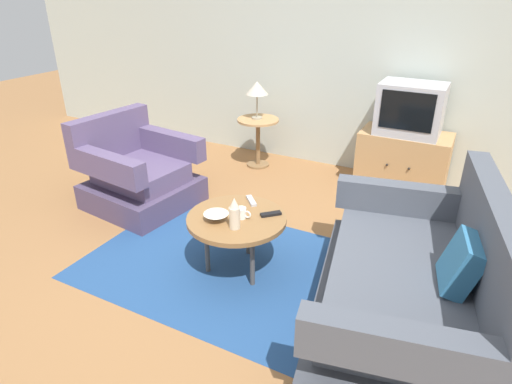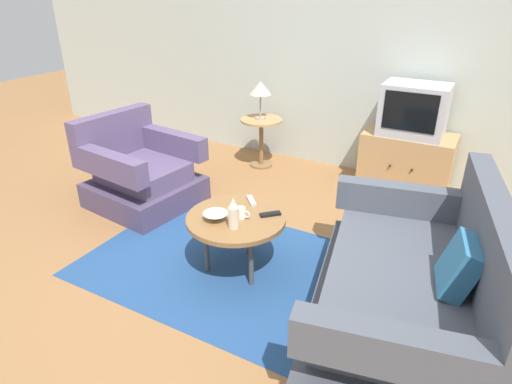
{
  "view_description": "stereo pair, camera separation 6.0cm",
  "coord_description": "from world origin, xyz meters",
  "px_view_note": "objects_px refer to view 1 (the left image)",
  "views": [
    {
      "loc": [
        1.48,
        -2.34,
        1.99
      ],
      "look_at": [
        0.1,
        0.29,
        0.55
      ],
      "focal_mm": 30.6,
      "sensor_mm": 36.0,
      "label": 1
    },
    {
      "loc": [
        1.53,
        -2.31,
        1.99
      ],
      "look_at": [
        0.1,
        0.29,
        0.55
      ],
      "focal_mm": 30.6,
      "sensor_mm": 36.0,
      "label": 2
    }
  ],
  "objects_px": {
    "vase": "(234,214)",
    "tv_remote_silver": "(251,201)",
    "mug": "(242,213)",
    "television": "(410,109)",
    "couch": "(412,290)",
    "coffee_table": "(237,221)",
    "table_lamp": "(257,89)",
    "tv_remote_dark": "(271,214)",
    "tv_stand": "(403,161)",
    "bowl": "(216,217)",
    "side_table": "(258,132)",
    "armchair": "(137,175)"
  },
  "relations": [
    {
      "from": "mug",
      "to": "television",
      "type": "bearing_deg",
      "value": 69.75
    },
    {
      "from": "mug",
      "to": "tv_remote_dark",
      "type": "height_order",
      "value": "mug"
    },
    {
      "from": "bowl",
      "to": "tv_remote_dark",
      "type": "bearing_deg",
      "value": 38.35
    },
    {
      "from": "armchair",
      "to": "table_lamp",
      "type": "xyz_separation_m",
      "value": [
        0.57,
        1.4,
        0.61
      ]
    },
    {
      "from": "side_table",
      "to": "vase",
      "type": "height_order",
      "value": "vase"
    },
    {
      "from": "television",
      "to": "tv_remote_dark",
      "type": "xyz_separation_m",
      "value": [
        -0.59,
        -1.91,
        -0.4
      ]
    },
    {
      "from": "armchair",
      "to": "couch",
      "type": "relative_size",
      "value": 0.55
    },
    {
      "from": "side_table",
      "to": "table_lamp",
      "type": "xyz_separation_m",
      "value": [
        -0.02,
        0.0,
        0.5
      ]
    },
    {
      "from": "table_lamp",
      "to": "tv_remote_silver",
      "type": "distance_m",
      "value": 1.9
    },
    {
      "from": "coffee_table",
      "to": "side_table",
      "type": "relative_size",
      "value": 1.27
    },
    {
      "from": "armchair",
      "to": "vase",
      "type": "bearing_deg",
      "value": 73.08
    },
    {
      "from": "coffee_table",
      "to": "television",
      "type": "bearing_deg",
      "value": 68.72
    },
    {
      "from": "television",
      "to": "table_lamp",
      "type": "xyz_separation_m",
      "value": [
        -1.63,
        -0.13,
        0.05
      ]
    },
    {
      "from": "tv_stand",
      "to": "tv_remote_dark",
      "type": "relative_size",
      "value": 6.24
    },
    {
      "from": "television",
      "to": "vase",
      "type": "relative_size",
      "value": 2.65
    },
    {
      "from": "couch",
      "to": "tv_remote_silver",
      "type": "distance_m",
      "value": 1.33
    },
    {
      "from": "armchair",
      "to": "television",
      "type": "xyz_separation_m",
      "value": [
        2.2,
        1.53,
        0.56
      ]
    },
    {
      "from": "couch",
      "to": "mug",
      "type": "relative_size",
      "value": 15.99
    },
    {
      "from": "bowl",
      "to": "tv_stand",
      "type": "bearing_deg",
      "value": 67.53
    },
    {
      "from": "television",
      "to": "vase",
      "type": "bearing_deg",
      "value": -108.46
    },
    {
      "from": "tv_stand",
      "to": "television",
      "type": "xyz_separation_m",
      "value": [
        0.0,
        -0.02,
        0.56
      ]
    },
    {
      "from": "vase",
      "to": "tv_remote_silver",
      "type": "distance_m",
      "value": 0.42
    },
    {
      "from": "side_table",
      "to": "television",
      "type": "relative_size",
      "value": 0.93
    },
    {
      "from": "tv_stand",
      "to": "mug",
      "type": "relative_size",
      "value": 7.7
    },
    {
      "from": "bowl",
      "to": "table_lamp",
      "type": "bearing_deg",
      "value": 109.82
    },
    {
      "from": "coffee_table",
      "to": "table_lamp",
      "type": "bearing_deg",
      "value": 113.46
    },
    {
      "from": "coffee_table",
      "to": "television",
      "type": "xyz_separation_m",
      "value": [
        0.8,
        2.05,
        0.44
      ]
    },
    {
      "from": "tv_stand",
      "to": "vase",
      "type": "height_order",
      "value": "vase"
    },
    {
      "from": "mug",
      "to": "bowl",
      "type": "bearing_deg",
      "value": -142.15
    },
    {
      "from": "table_lamp",
      "to": "bowl",
      "type": "distance_m",
      "value": 2.2
    },
    {
      "from": "coffee_table",
      "to": "tv_stand",
      "type": "bearing_deg",
      "value": 68.88
    },
    {
      "from": "mug",
      "to": "table_lamp",
      "type": "bearing_deg",
      "value": 114.57
    },
    {
      "from": "armchair",
      "to": "coffee_table",
      "type": "xyz_separation_m",
      "value": [
        1.41,
        -0.52,
        0.12
      ]
    },
    {
      "from": "tv_stand",
      "to": "television",
      "type": "height_order",
      "value": "television"
    },
    {
      "from": "vase",
      "to": "tv_remote_silver",
      "type": "height_order",
      "value": "vase"
    },
    {
      "from": "couch",
      "to": "television",
      "type": "bearing_deg",
      "value": 1.22
    },
    {
      "from": "mug",
      "to": "tv_remote_silver",
      "type": "height_order",
      "value": "mug"
    },
    {
      "from": "side_table",
      "to": "tv_remote_silver",
      "type": "relative_size",
      "value": 3.75
    },
    {
      "from": "bowl",
      "to": "tv_remote_silver",
      "type": "distance_m",
      "value": 0.38
    },
    {
      "from": "television",
      "to": "side_table",
      "type": "bearing_deg",
      "value": -175.23
    },
    {
      "from": "coffee_table",
      "to": "side_table",
      "type": "xyz_separation_m",
      "value": [
        -0.82,
        1.91,
        -0.01
      ]
    },
    {
      "from": "table_lamp",
      "to": "vase",
      "type": "relative_size",
      "value": 1.84
    },
    {
      "from": "coffee_table",
      "to": "tv_remote_dark",
      "type": "distance_m",
      "value": 0.25
    },
    {
      "from": "bowl",
      "to": "tv_remote_dark",
      "type": "distance_m",
      "value": 0.4
    },
    {
      "from": "tv_stand",
      "to": "tv_remote_dark",
      "type": "distance_m",
      "value": 2.02
    },
    {
      "from": "couch",
      "to": "mug",
      "type": "height_order",
      "value": "couch"
    },
    {
      "from": "television",
      "to": "vase",
      "type": "height_order",
      "value": "television"
    },
    {
      "from": "couch",
      "to": "coffee_table",
      "type": "height_order",
      "value": "couch"
    },
    {
      "from": "mug",
      "to": "bowl",
      "type": "height_order",
      "value": "mug"
    },
    {
      "from": "vase",
      "to": "couch",
      "type": "bearing_deg",
      "value": 4.32
    }
  ]
}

